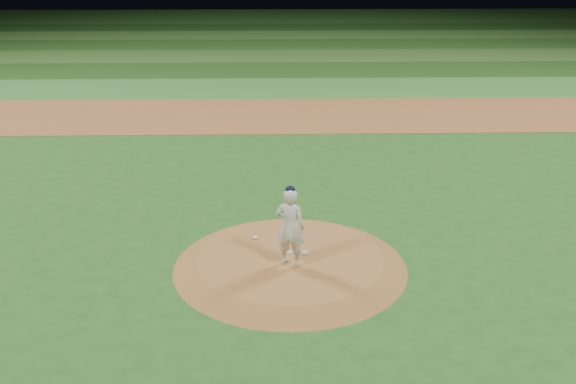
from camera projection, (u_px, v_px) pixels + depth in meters
The scene contains 12 objects.
ground at pixel (290, 266), 15.16m from camera, with size 120.00×120.00×0.00m, color #24561C.
infield_dirt_band at pixel (281, 115), 28.17m from camera, with size 70.00×6.00×0.02m, color #93582D.
outfield_stripe_0 at pixel (280, 88), 33.29m from camera, with size 70.00×5.00×0.02m, color #33772B.
outfield_stripe_1 at pixel (279, 70), 37.94m from camera, with size 70.00×5.00×0.02m, color #1F4917.
outfield_stripe_2 at pixel (278, 56), 42.59m from camera, with size 70.00×5.00×0.02m, color #366324.
outfield_stripe_3 at pixel (277, 44), 47.24m from camera, with size 70.00×5.00×0.02m, color #1F4D18.
outfield_stripe_4 at pixel (277, 35), 51.89m from camera, with size 70.00×5.00×0.02m, color #356625.
outfield_stripe_5 at pixel (276, 27), 56.54m from camera, with size 70.00×5.00×0.02m, color #194215.
pitchers_mound at pixel (290, 261), 15.11m from camera, with size 5.50×5.50×0.25m, color #9E6531.
pitching_rubber at pixel (294, 252), 15.26m from camera, with size 0.64×0.16×0.03m, color beige.
rosin_bag at pixel (255, 238), 15.96m from camera, with size 0.12×0.12×0.07m, color white.
pitcher_on_mound at pixel (290, 227), 14.38m from camera, with size 0.79×0.64×1.92m.
Camera 1 is at (-0.38, -13.45, 7.20)m, focal length 40.00 mm.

